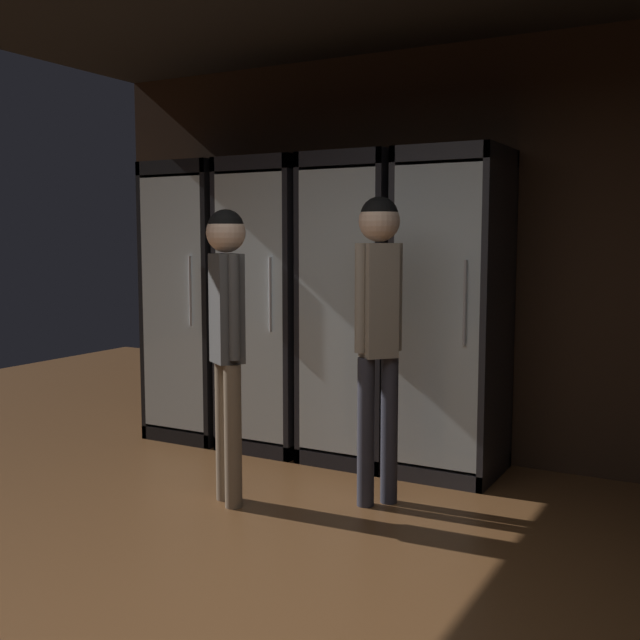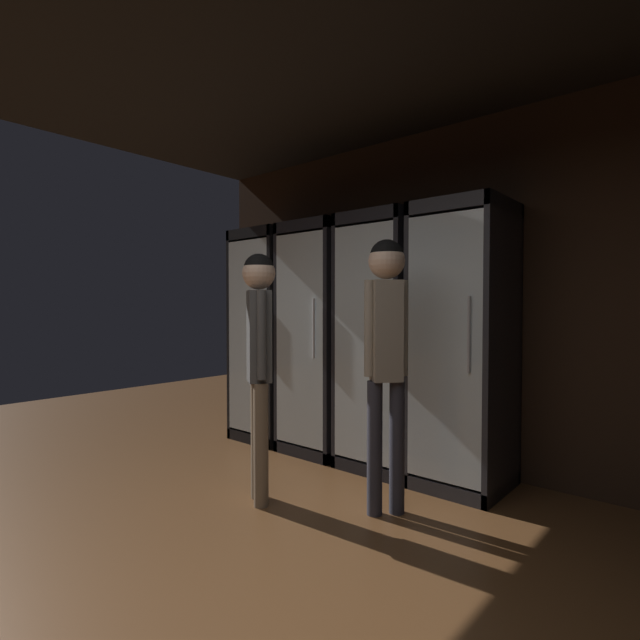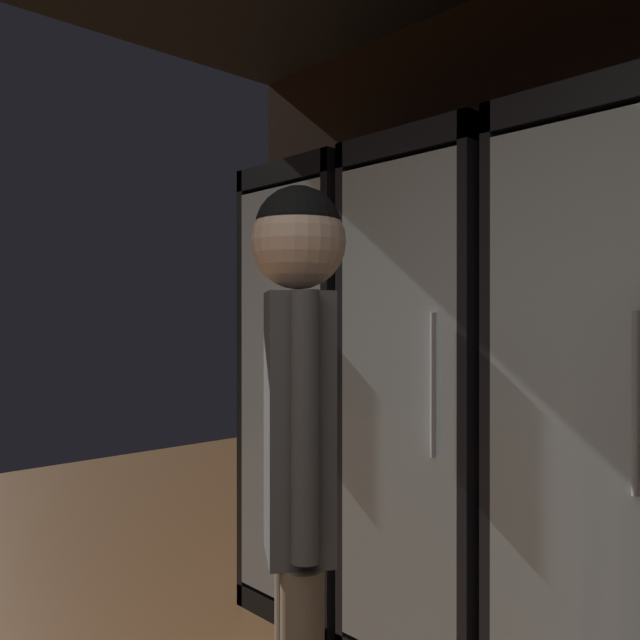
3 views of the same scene
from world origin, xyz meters
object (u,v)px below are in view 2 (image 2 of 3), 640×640
(cooler_right, at_px, (466,348))
(shopper_near, at_px, (259,344))
(cooler_far_left, at_px, (275,336))
(cooler_left, at_px, (326,340))
(cooler_center, at_px, (388,343))
(shopper_far, at_px, (386,337))

(cooler_right, xyz_separation_m, shopper_near, (-0.92, -1.21, 0.06))
(cooler_far_left, height_order, cooler_left, same)
(cooler_left, relative_size, cooler_right, 1.00)
(cooler_center, xyz_separation_m, shopper_near, (-0.25, -1.21, 0.05))
(cooler_left, xyz_separation_m, shopper_near, (0.43, -1.21, 0.06))
(cooler_center, relative_size, shopper_near, 1.24)
(cooler_far_left, height_order, shopper_far, cooler_far_left)
(shopper_far, bearing_deg, cooler_far_left, 156.25)
(cooler_far_left, xyz_separation_m, shopper_near, (1.10, -1.21, 0.06))
(shopper_near, xyz_separation_m, shopper_far, (0.75, 0.40, 0.06))
(cooler_far_left, bearing_deg, cooler_left, -0.21)
(cooler_center, relative_size, shopper_far, 1.19)
(cooler_right, height_order, shopper_far, cooler_right)
(cooler_center, height_order, shopper_near, cooler_center)
(cooler_center, distance_m, cooler_right, 0.67)
(cooler_far_left, distance_m, cooler_left, 0.67)
(cooler_right, relative_size, shopper_near, 1.24)
(cooler_far_left, relative_size, cooler_right, 1.00)
(cooler_center, height_order, shopper_far, cooler_center)
(cooler_far_left, xyz_separation_m, cooler_center, (1.35, -0.00, 0.00))
(shopper_near, bearing_deg, cooler_center, 78.50)
(cooler_center, bearing_deg, shopper_near, -101.50)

